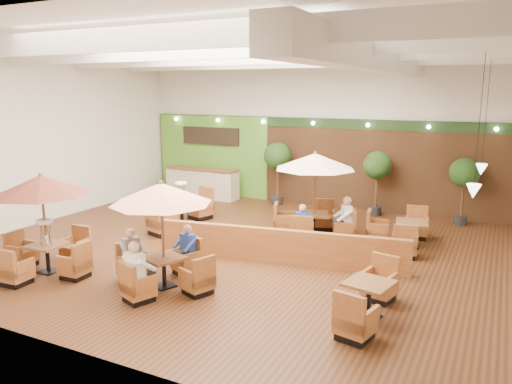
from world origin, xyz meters
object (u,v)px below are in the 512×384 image
Objects in this scene: service_counter at (202,183)px; table_2 at (315,179)px; table_1 at (162,214)px; topiary_1 at (377,168)px; table_3 at (182,211)px; diner_0 at (137,265)px; diner_3 at (302,220)px; booth_divider at (279,246)px; diner_2 at (132,249)px; table_0 at (43,205)px; diner_4 at (345,215)px; table_5 at (401,234)px; topiary_0 at (278,159)px; table_4 at (368,301)px; topiary_2 at (464,175)px; diner_1 at (186,244)px.

table_2 reaches higher than service_counter.
topiary_1 is (2.63, 8.40, 0.01)m from table_1.
table_3 is 6.69m from topiary_1.
diner_3 is (1.64, 4.92, -0.04)m from diner_0.
diner_2 reaches higher than booth_divider.
service_counter is at bearing 94.72° from table_0.
table_0 is 7.86m from diner_4.
table_5 is 3.66m from topiary_1.
topiary_1 reaches higher than booth_divider.
table_1 reaches higher than topiary_0.
diner_2 is (1.62, -4.26, 0.24)m from table_3.
table_4 is 3.44× the size of diner_3.
topiary_0 is 6.43m from topiary_2.
table_5 is 3.44× the size of diner_3.
booth_divider is 2.50× the size of table_4.
service_counter is 8.48m from diner_1.
table_1 is 4.46m from diner_3.
table_5 is 2.77m from diner_3.
topiary_0 is (-1.06, 8.40, 0.10)m from table_1.
table_3 is at bearing 147.58° from booth_divider.
topiary_2 is at bearing 1.19° from service_counter.
service_counter is 3.99× the size of diner_2.
diner_1 is (-4.38, 0.38, 0.38)m from table_4.
table_2 reaches higher than diner_1.
table_3 is at bearing 128.25° from diner_0.
service_counter is at bearing -42.20° from diner_1.
table_0 reaches higher than diner_4.
service_counter is at bearing 150.22° from table_4.
topiary_1 is 4.56m from diner_3.
table_4 is (2.74, -2.02, -0.09)m from booth_divider.
table_1 is at bearing -137.05° from table_5.
booth_divider is 2.86× the size of topiary_1.
table_1 is 1.22m from diner_0.
topiary_1 reaches higher than diner_1.
table_3 is 1.37× the size of topiary_2.
diner_2 is (-0.87, -0.87, 0.01)m from diner_1.
table_0 is 3.24× the size of diner_3.
diner_1 reaches higher than booth_divider.
table_1 reaches higher than diner_3.
topiary_1 is (6.89, 0.20, 1.06)m from service_counter.
topiary_2 reaches higher than table_4.
diner_2 reaches higher than diner_3.
table_4 is 4.41m from diner_1.
topiary_1 is (1.00, 5.90, 1.21)m from booth_divider.
table_4 is 9.71m from topiary_0.
service_counter is at bearing 127.46° from diner_0.
table_2 is at bearing -51.78° from topiary_0.
booth_divider is at bearing 155.58° from table_4.
topiary_1 reaches higher than diner_2.
table_5 is at bearing -31.10° from topiary_0.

